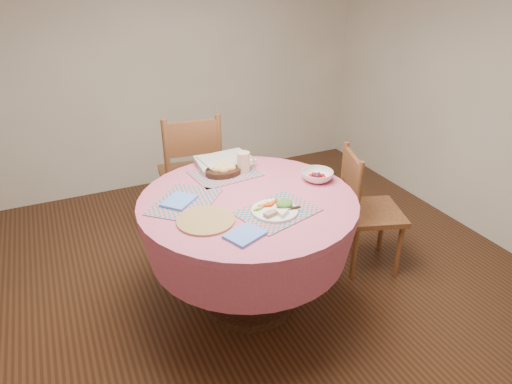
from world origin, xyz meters
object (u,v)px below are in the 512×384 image
at_px(bread_bowl, 223,169).
at_px(fruit_bowl, 317,176).
at_px(chair_right, 366,208).
at_px(dinner_plate, 277,209).
at_px(wicker_trivet, 206,220).
at_px(dining_table, 248,228).
at_px(latte_mug, 244,162).
at_px(chair_back, 192,172).

height_order(bread_bowl, fruit_bowl, bread_bowl).
height_order(chair_right, fruit_bowl, chair_right).
height_order(chair_right, dinner_plate, chair_right).
relative_size(wicker_trivet, bread_bowl, 1.30).
height_order(dining_table, fruit_bowl, fruit_bowl).
relative_size(dining_table, dinner_plate, 4.93).
bearing_deg(wicker_trivet, latte_mug, 48.39).
bearing_deg(bread_bowl, fruit_bowl, -32.91).
bearing_deg(chair_back, dinner_plate, 102.52).
bearing_deg(chair_back, bread_bowl, 99.77).
bearing_deg(dining_table, latte_mug, 70.06).
relative_size(wicker_trivet, fruit_bowl, 1.35).
bearing_deg(chair_right, wicker_trivet, 118.24).
distance_m(dining_table, dinner_plate, 0.31).
xyz_separation_m(chair_right, dinner_plate, (-0.83, -0.28, 0.32)).
height_order(dining_table, latte_mug, latte_mug).
distance_m(bread_bowl, fruit_bowl, 0.58).
distance_m(wicker_trivet, bread_bowl, 0.57).
height_order(dinner_plate, fruit_bowl, fruit_bowl).
bearing_deg(wicker_trivet, fruit_bowl, 13.00).
distance_m(chair_back, fruit_bowl, 1.10).
height_order(chair_back, dinner_plate, chair_back).
xyz_separation_m(chair_back, bread_bowl, (0.02, -0.62, 0.27)).
xyz_separation_m(wicker_trivet, latte_mug, (0.42, 0.47, 0.06)).
bearing_deg(chair_right, fruit_bowl, 111.59).
xyz_separation_m(dining_table, chair_right, (0.90, 0.06, -0.10)).
bearing_deg(dinner_plate, chair_back, 94.91).
distance_m(dining_table, bread_bowl, 0.42).
bearing_deg(latte_mug, dining_table, -109.94).
bearing_deg(bread_bowl, dinner_plate, -82.11).
xyz_separation_m(bread_bowl, latte_mug, (0.13, -0.02, 0.03)).
bearing_deg(fruit_bowl, chair_right, 2.85).
xyz_separation_m(wicker_trivet, fruit_bowl, (0.78, 0.18, 0.02)).
relative_size(dining_table, bread_bowl, 5.39).
relative_size(chair_back, bread_bowl, 4.31).
bearing_deg(chair_back, latte_mug, 110.96).
relative_size(dinner_plate, latte_mug, 1.95).
bearing_deg(bread_bowl, dining_table, -88.60).
xyz_separation_m(chair_back, dinner_plate, (0.10, -1.19, 0.26)).
distance_m(chair_right, wicker_trivet, 1.25).
bearing_deg(wicker_trivet, bread_bowl, 59.58).
bearing_deg(dining_table, fruit_bowl, 4.78).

